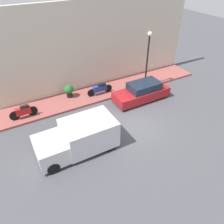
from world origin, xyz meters
The scene contains 9 objects.
ground_plane centered at (0.00, 0.00, 0.00)m, with size 60.00×60.00×0.00m, color #47474C.
sidewalk centered at (4.64, 0.00, 0.08)m, with size 2.44×17.32×0.16m.
building_facade centered at (6.01, 0.00, 3.34)m, with size 0.30×17.32×6.68m.
parked_car centered at (2.27, -2.19, 0.67)m, with size 1.61×4.29×1.41m.
delivery_van centered at (-0.35, 3.99, 0.90)m, with size 2.06×4.42×1.76m.
motorcycle_red centered at (4.05, 6.10, 0.63)m, with size 0.30×1.82×0.89m.
motorcycle_blue centered at (4.32, 0.31, 0.62)m, with size 0.30×2.09×0.86m.
streetlamp centered at (3.73, -3.56, 3.03)m, with size 0.33×0.33×4.40m.
potted_plant centered at (5.07, 2.56, 0.72)m, with size 0.69×0.69×1.00m.
Camera 1 is at (-9.02, 6.64, 9.08)m, focal length 35.00 mm.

